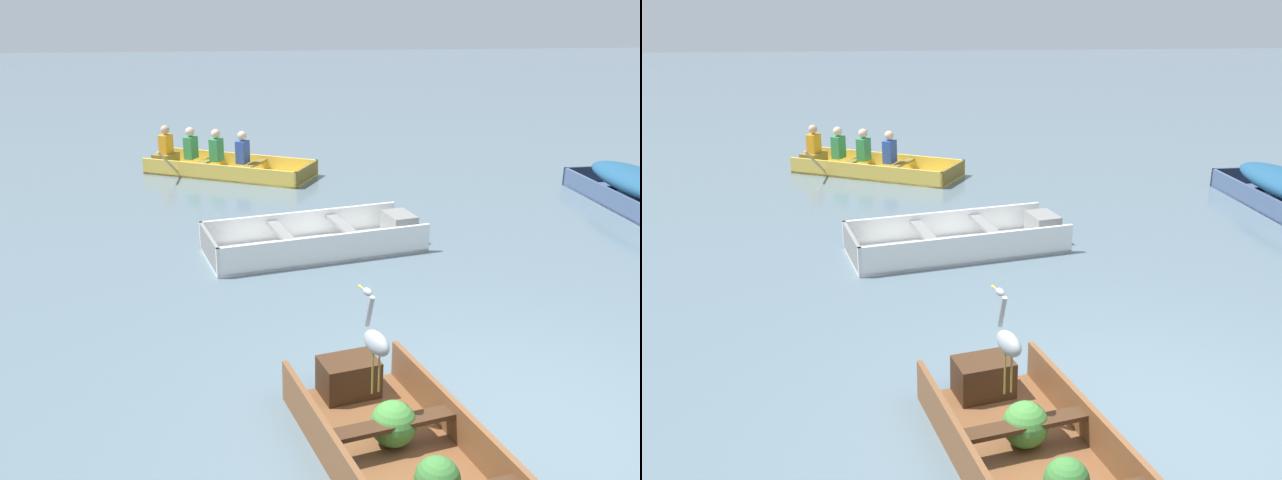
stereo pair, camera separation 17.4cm
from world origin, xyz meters
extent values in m
plane|color=slate|center=(0.00, 0.00, 0.00)|extent=(80.00, 80.00, 0.00)
cube|color=brown|center=(-0.43, -0.53, 0.19)|extent=(0.79, 3.00, 0.38)
cube|color=#3F2716|center=(-1.27, 0.66, 0.21)|extent=(0.57, 0.47, 0.34)
cube|color=#3F2716|center=(-1.06, -0.21, 0.28)|extent=(1.03, 0.40, 0.04)
sphere|color=#428438|center=(-1.04, -0.12, 0.23)|extent=(0.37, 0.37, 0.37)
sphere|color=#387533|center=(-0.86, -0.79, 0.20)|extent=(0.33, 0.33, 0.33)
cube|color=white|center=(-1.20, 4.50, 0.02)|extent=(3.17, 1.84, 0.04)
cube|color=white|center=(-1.33, 5.05, 0.20)|extent=(2.91, 0.74, 0.40)
cube|color=white|center=(-1.06, 3.95, 0.20)|extent=(2.91, 0.74, 0.40)
cube|color=gray|center=(-2.62, 4.16, 0.20)|extent=(0.32, 1.16, 0.40)
cube|color=gray|center=(0.08, 4.80, 0.22)|extent=(0.47, 0.60, 0.36)
cube|color=gray|center=(-0.76, 4.60, 0.30)|extent=(0.41, 1.09, 0.04)
cube|color=gray|center=(-1.63, 4.40, 0.30)|extent=(0.41, 1.09, 0.04)
cube|color=#475B7F|center=(4.36, 5.80, 0.02)|extent=(1.12, 3.59, 0.04)
cube|color=#475B7F|center=(3.91, 5.78, 0.17)|extent=(0.22, 3.54, 0.34)
cube|color=#273246|center=(4.27, 7.54, 0.17)|extent=(0.95, 0.10, 0.34)
cube|color=#273246|center=(4.33, 6.33, 0.25)|extent=(0.86, 0.20, 0.04)
cube|color=#E5BC47|center=(-2.40, 9.02, 0.02)|extent=(3.44, 2.50, 0.04)
cube|color=#E5BC47|center=(-2.64, 8.54, 0.16)|extent=(2.96, 1.55, 0.31)
cube|color=#E5BC47|center=(-2.15, 9.49, 0.16)|extent=(2.96, 1.55, 0.31)
cube|color=olive|center=(-0.95, 8.28, 0.16)|extent=(0.56, 1.02, 0.31)
cube|color=olive|center=(-3.70, 9.69, 0.17)|extent=(0.55, 0.61, 0.28)
cube|color=olive|center=(-2.84, 9.24, 0.24)|extent=(0.61, 0.98, 0.04)
cube|color=olive|center=(-1.96, 8.79, 0.24)|extent=(0.61, 0.98, 0.04)
cube|color=#2D4CA5|center=(-2.14, 8.89, 0.48)|extent=(0.29, 0.33, 0.44)
sphere|color=beige|center=(-2.14, 8.89, 0.80)|extent=(0.18, 0.18, 0.18)
cube|color=#338C4C|center=(-2.65, 9.15, 0.48)|extent=(0.29, 0.33, 0.44)
sphere|color=beige|center=(-2.65, 9.15, 0.80)|extent=(0.18, 0.18, 0.18)
cube|color=#338C4C|center=(-3.17, 9.41, 0.48)|extent=(0.29, 0.33, 0.44)
sphere|color=beige|center=(-3.17, 9.41, 0.80)|extent=(0.18, 0.18, 0.18)
cube|color=orange|center=(-3.68, 9.68, 0.48)|extent=(0.29, 0.33, 0.44)
sphere|color=tan|center=(-3.68, 9.68, 0.80)|extent=(0.18, 0.18, 0.18)
cylinder|color=tan|center=(-3.56, 8.65, 0.36)|extent=(0.33, 0.59, 0.55)
cylinder|color=tan|center=(-2.77, 10.18, 0.36)|extent=(0.33, 0.59, 0.55)
cylinder|color=olive|center=(-1.18, 0.04, 0.59)|extent=(0.02, 0.02, 0.35)
cylinder|color=olive|center=(-1.13, 0.06, 0.59)|extent=(0.02, 0.02, 0.35)
ellipsoid|color=#93999E|center=(-1.15, 0.05, 0.85)|extent=(0.24, 0.35, 0.18)
cylinder|color=#93999E|center=(-1.20, 0.16, 1.07)|extent=(0.08, 0.12, 0.28)
ellipsoid|color=#93999E|center=(-1.21, 0.20, 1.22)|extent=(0.09, 0.12, 0.06)
cone|color=gold|center=(-1.24, 0.27, 1.22)|extent=(0.06, 0.10, 0.02)
camera|label=1|loc=(-2.13, -4.82, 3.43)|focal=40.00mm
camera|label=2|loc=(-1.96, -4.84, 3.43)|focal=40.00mm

